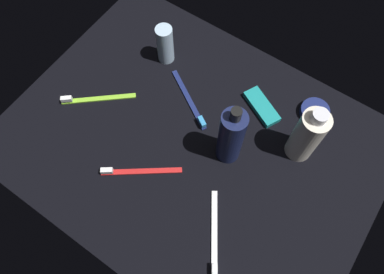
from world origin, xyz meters
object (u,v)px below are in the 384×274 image
object	(u,v)px
deodorant_stick	(165,44)
toothbrush_lime	(94,98)
cream_tin_left	(315,111)
toothbrush_navy	(191,102)
toothbrush_red	(136,171)
toothbrush_white	(214,238)
bodywash_bottle	(307,135)
snack_bar_teal	(262,107)
lotion_bottle	(231,137)

from	to	relation	value
deodorant_stick	toothbrush_lime	bearing A→B (deg)	70.48
cream_tin_left	toothbrush_navy	bearing A→B (deg)	29.06
deodorant_stick	toothbrush_red	world-z (taller)	deodorant_stick
toothbrush_white	cream_tin_left	bearing A→B (deg)	-95.42
toothbrush_red	toothbrush_white	distance (cm)	22.41
bodywash_bottle	deodorant_stick	xyz separation A→B (cm)	(40.11, -3.92, -2.50)
toothbrush_red	toothbrush_lime	world-z (taller)	same
deodorant_stick	cream_tin_left	world-z (taller)	deodorant_stick
toothbrush_lime	snack_bar_teal	bearing A→B (deg)	-148.95
toothbrush_red	toothbrush_white	bearing A→B (deg)	173.66
bodywash_bottle	toothbrush_lime	distance (cm)	50.47
toothbrush_red	cream_tin_left	bearing A→B (deg)	-125.88
bodywash_bottle	cream_tin_left	size ratio (longest dim) A/B	2.52
toothbrush_red	bodywash_bottle	bearing A→B (deg)	-137.25
toothbrush_navy	snack_bar_teal	distance (cm)	17.13
snack_bar_teal	cream_tin_left	size ratio (longest dim) A/B	1.51
toothbrush_navy	deodorant_stick	bearing A→B (deg)	-30.67
bodywash_bottle	snack_bar_teal	bearing A→B (deg)	-21.20
lotion_bottle	toothbrush_white	bearing A→B (deg)	114.23
bodywash_bottle	toothbrush_lime	size ratio (longest dim) A/B	1.19
toothbrush_white	snack_bar_teal	size ratio (longest dim) A/B	1.52
bodywash_bottle	toothbrush_white	world-z (taller)	bodywash_bottle
toothbrush_navy	toothbrush_lime	bearing A→B (deg)	31.95
toothbrush_white	cream_tin_left	size ratio (longest dim) A/B	2.30
toothbrush_red	toothbrush_navy	xyz separation A→B (cm)	(0.07, -21.38, 0.00)
toothbrush_white	toothbrush_red	bearing A→B (deg)	-6.34
toothbrush_red	snack_bar_teal	size ratio (longest dim) A/B	1.46
bodywash_bottle	toothbrush_navy	bearing A→B (deg)	7.78
deodorant_stick	cream_tin_left	xyz separation A→B (cm)	(-38.86, -6.80, -4.50)
bodywash_bottle	toothbrush_navy	distance (cm)	28.43
lotion_bottle	toothbrush_white	size ratio (longest dim) A/B	1.25
lotion_bottle	toothbrush_lime	size ratio (longest dim) A/B	1.36
bodywash_bottle	cream_tin_left	bearing A→B (deg)	-83.35
bodywash_bottle	cream_tin_left	distance (cm)	12.86
lotion_bottle	snack_bar_teal	distance (cm)	16.54
deodorant_stick	toothbrush_red	bearing A→B (deg)	114.05
toothbrush_red	toothbrush_lime	xyz separation A→B (cm)	(20.08, -8.90, 0.00)
toothbrush_white	toothbrush_navy	distance (cm)	32.69
toothbrush_red	lotion_bottle	bearing A→B (deg)	-132.72
toothbrush_white	lotion_bottle	bearing A→B (deg)	-65.77
cream_tin_left	deodorant_stick	bearing A→B (deg)	9.92
deodorant_stick	toothbrush_red	distance (cm)	32.14
deodorant_stick	toothbrush_white	bearing A→B (deg)	138.20
lotion_bottle	cream_tin_left	size ratio (longest dim) A/B	2.87
toothbrush_white	cream_tin_left	xyz separation A→B (cm)	(-3.63, -38.29, 0.28)
snack_bar_teal	toothbrush_white	bearing A→B (deg)	129.62
toothbrush_lime	cream_tin_left	distance (cm)	53.29
toothbrush_red	toothbrush_lime	size ratio (longest dim) A/B	1.05
toothbrush_red	snack_bar_teal	xyz separation A→B (cm)	(-14.80, -29.90, 0.14)
cream_tin_left	toothbrush_lime	bearing A→B (deg)	30.34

